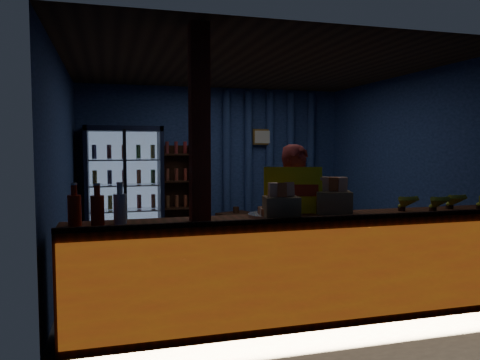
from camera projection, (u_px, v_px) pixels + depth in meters
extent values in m
plane|color=#515154|center=(252.00, 267.00, 6.15)|extent=(4.60, 4.60, 0.00)
plane|color=navy|center=(215.00, 163.00, 8.17)|extent=(4.60, 0.00, 4.60)
plane|color=navy|center=(329.00, 180.00, 3.95)|extent=(4.60, 0.00, 4.60)
plane|color=navy|center=(63.00, 171.00, 5.43)|extent=(0.00, 4.40, 4.40)
plane|color=navy|center=(405.00, 166.00, 6.68)|extent=(0.00, 4.40, 4.40)
plane|color=#472D19|center=(252.00, 67.00, 5.96)|extent=(4.60, 4.60, 0.00)
cube|color=brown|center=(313.00, 267.00, 4.29)|extent=(4.40, 0.55, 0.95)
cube|color=red|center=(327.00, 276.00, 4.01)|extent=(4.35, 0.02, 0.81)
cube|color=#331D10|center=(327.00, 218.00, 4.00)|extent=(4.40, 0.04, 0.04)
cube|color=#9A2D16|center=(200.00, 180.00, 3.95)|extent=(0.16, 0.16, 2.60)
cube|color=black|center=(124.00, 185.00, 7.70)|extent=(1.20, 0.06, 1.90)
cube|color=black|center=(87.00, 187.00, 7.28)|extent=(0.06, 0.60, 1.90)
cube|color=black|center=(161.00, 185.00, 7.59)|extent=(0.06, 0.60, 1.90)
cube|color=black|center=(123.00, 129.00, 7.37)|extent=(1.20, 0.60, 0.08)
cube|color=black|center=(126.00, 243.00, 7.50)|extent=(1.20, 0.60, 0.08)
cube|color=#99B2D8|center=(124.00, 185.00, 7.65)|extent=(1.08, 0.02, 1.74)
cube|color=white|center=(125.00, 188.00, 7.17)|extent=(1.12, 0.02, 1.78)
cube|color=black|center=(125.00, 188.00, 7.15)|extent=(0.05, 0.05, 1.80)
cube|color=silver|center=(125.00, 235.00, 7.49)|extent=(1.08, 0.48, 0.02)
cylinder|color=#B93F1A|center=(96.00, 228.00, 7.36)|extent=(0.07, 0.07, 0.22)
cylinder|color=#1C6719|center=(111.00, 227.00, 7.42)|extent=(0.07, 0.07, 0.22)
cylinder|color=#B2911B|center=(125.00, 227.00, 7.48)|extent=(0.07, 0.07, 0.22)
cylinder|color=#201751|center=(140.00, 226.00, 7.55)|extent=(0.07, 0.07, 0.22)
cylinder|color=maroon|center=(154.00, 225.00, 7.61)|extent=(0.07, 0.07, 0.22)
cube|color=silver|center=(125.00, 210.00, 7.47)|extent=(1.08, 0.48, 0.02)
cylinder|color=#1C6719|center=(95.00, 203.00, 7.33)|extent=(0.07, 0.07, 0.22)
cylinder|color=#B2911B|center=(110.00, 202.00, 7.39)|extent=(0.07, 0.07, 0.22)
cylinder|color=#201751|center=(125.00, 202.00, 7.46)|extent=(0.07, 0.07, 0.22)
cylinder|color=maroon|center=(139.00, 201.00, 7.52)|extent=(0.07, 0.07, 0.22)
cylinder|color=#B93F1A|center=(153.00, 201.00, 7.58)|extent=(0.07, 0.07, 0.22)
cube|color=silver|center=(124.00, 185.00, 7.44)|extent=(1.08, 0.48, 0.02)
cylinder|color=#B2911B|center=(95.00, 177.00, 7.31)|extent=(0.07, 0.07, 0.22)
cylinder|color=#201751|center=(110.00, 177.00, 7.37)|extent=(0.07, 0.07, 0.22)
cylinder|color=maroon|center=(124.00, 177.00, 7.43)|extent=(0.07, 0.07, 0.22)
cylinder|color=#B93F1A|center=(139.00, 177.00, 7.49)|extent=(0.07, 0.07, 0.22)
cylinder|color=#1C6719|center=(153.00, 176.00, 7.55)|extent=(0.07, 0.07, 0.22)
cube|color=silver|center=(124.00, 160.00, 7.41)|extent=(1.08, 0.48, 0.02)
cylinder|color=#201751|center=(94.00, 152.00, 7.28)|extent=(0.07, 0.07, 0.22)
cylinder|color=maroon|center=(109.00, 152.00, 7.34)|extent=(0.07, 0.07, 0.22)
cylinder|color=#B93F1A|center=(124.00, 152.00, 7.40)|extent=(0.07, 0.07, 0.22)
cylinder|color=#1C6719|center=(138.00, 152.00, 7.46)|extent=(0.07, 0.07, 0.22)
cylinder|color=#B2911B|center=(153.00, 152.00, 7.52)|extent=(0.07, 0.07, 0.22)
cube|color=#331D10|center=(175.00, 192.00, 7.97)|extent=(0.50, 0.02, 1.60)
cube|color=#331D10|center=(162.00, 194.00, 7.78)|extent=(0.03, 0.28, 1.60)
cube|color=#331D10|center=(190.00, 193.00, 7.91)|extent=(0.03, 0.28, 1.60)
cube|color=#331D10|center=(177.00, 234.00, 7.89)|extent=(0.46, 0.26, 0.02)
cube|color=#331D10|center=(177.00, 208.00, 7.86)|extent=(0.46, 0.26, 0.02)
cube|color=#331D10|center=(176.00, 181.00, 7.83)|extent=(0.46, 0.26, 0.02)
cube|color=#331D10|center=(176.00, 154.00, 7.80)|extent=(0.46, 0.26, 0.02)
cylinder|color=navy|center=(227.00, 163.00, 8.17)|extent=(0.14, 0.14, 2.50)
cylinder|color=navy|center=(248.00, 162.00, 8.27)|extent=(0.14, 0.14, 2.50)
cylinder|color=navy|center=(270.00, 162.00, 8.38)|extent=(0.14, 0.14, 2.50)
cylinder|color=navy|center=(291.00, 162.00, 8.49)|extent=(0.14, 0.14, 2.50)
cylinder|color=navy|center=(311.00, 162.00, 8.60)|extent=(0.14, 0.14, 2.50)
cube|color=gold|center=(263.00, 137.00, 8.27)|extent=(0.36, 0.03, 0.28)
cube|color=silver|center=(263.00, 137.00, 8.25)|extent=(0.30, 0.01, 0.22)
imported|color=maroon|center=(297.00, 222.00, 4.86)|extent=(0.68, 0.55, 1.61)
imported|color=#5CB860|center=(328.00, 223.00, 7.89)|extent=(0.87, 0.87, 0.57)
cube|color=#331D10|center=(236.00, 228.00, 7.64)|extent=(0.66, 0.58, 0.50)
cylinder|color=#331D10|center=(236.00, 210.00, 7.62)|extent=(0.10, 0.10, 0.10)
cube|color=#FFF30D|center=(293.00, 190.00, 4.42)|extent=(0.56, 0.27, 0.44)
cube|color=red|center=(294.00, 190.00, 4.40)|extent=(0.45, 0.17, 0.11)
cylinder|color=red|center=(75.00, 211.00, 3.73)|extent=(0.11, 0.11, 0.25)
cylinder|color=red|center=(74.00, 189.00, 3.72)|extent=(0.05, 0.05, 0.10)
cylinder|color=white|center=(74.00, 184.00, 3.72)|extent=(0.05, 0.05, 0.02)
cylinder|color=red|center=(97.00, 211.00, 3.70)|extent=(0.11, 0.11, 0.25)
cylinder|color=red|center=(97.00, 190.00, 3.69)|extent=(0.05, 0.05, 0.10)
cylinder|color=white|center=(97.00, 184.00, 3.69)|extent=(0.05, 0.05, 0.02)
cylinder|color=silver|center=(120.00, 209.00, 3.83)|extent=(0.11, 0.11, 0.25)
cylinder|color=silver|center=(120.00, 188.00, 3.81)|extent=(0.05, 0.05, 0.10)
cylinder|color=white|center=(120.00, 183.00, 3.81)|extent=(0.05, 0.05, 0.02)
cube|color=#9D714C|center=(281.00, 208.00, 4.10)|extent=(0.34, 0.29, 0.19)
cube|color=orange|center=(273.00, 190.00, 4.08)|extent=(0.09, 0.07, 0.12)
cube|color=orange|center=(281.00, 190.00, 4.09)|extent=(0.09, 0.07, 0.12)
cube|color=orange|center=(290.00, 190.00, 4.10)|extent=(0.09, 0.07, 0.12)
cube|color=#9D714C|center=(333.00, 202.00, 4.43)|extent=(0.40, 0.36, 0.21)
cube|color=orange|center=(325.00, 184.00, 4.42)|extent=(0.10, 0.08, 0.13)
cube|color=orange|center=(333.00, 184.00, 4.41)|extent=(0.10, 0.08, 0.13)
cube|color=orange|center=(342.00, 184.00, 4.41)|extent=(0.10, 0.08, 0.13)
cylinder|color=silver|center=(275.00, 215.00, 4.23)|extent=(0.49, 0.49, 0.03)
cube|color=orange|center=(284.00, 210.00, 4.25)|extent=(0.11, 0.07, 0.05)
cube|color=orange|center=(279.00, 210.00, 4.31)|extent=(0.13, 0.13, 0.05)
cube|color=orange|center=(271.00, 209.00, 4.32)|extent=(0.07, 0.11, 0.05)
cube|color=orange|center=(265.00, 210.00, 4.27)|extent=(0.13, 0.13, 0.05)
cube|color=orange|center=(265.00, 211.00, 4.20)|extent=(0.11, 0.07, 0.05)
cube|color=orange|center=(270.00, 212.00, 4.14)|extent=(0.13, 0.13, 0.05)
cube|color=orange|center=(278.00, 212.00, 4.14)|extent=(0.07, 0.11, 0.05)
cube|color=orange|center=(284.00, 211.00, 4.18)|extent=(0.13, 0.13, 0.05)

